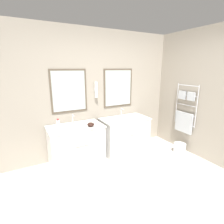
{
  "coord_description": "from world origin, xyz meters",
  "views": [
    {
      "loc": [
        -1.49,
        -1.52,
        1.84
      ],
      "look_at": [
        0.03,
        1.29,
        1.03
      ],
      "focal_mm": 28.0,
      "sensor_mm": 36.0,
      "label": 1
    }
  ],
  "objects": [
    {
      "name": "wall_back",
      "position": [
        -0.0,
        1.87,
        1.3
      ],
      "size": [
        5.06,
        0.14,
        2.6
      ],
      "color": "#9E9384",
      "rests_on": "ground_plane"
    },
    {
      "name": "wall_right",
      "position": [
        1.76,
        0.83,
        1.29
      ],
      "size": [
        0.13,
        3.76,
        2.6
      ],
      "color": "#9E9384",
      "rests_on": "ground_plane"
    },
    {
      "name": "waste_bin",
      "position": [
        1.53,
        0.9,
        0.11
      ],
      "size": [
        0.26,
        0.26,
        0.21
      ],
      "color": "silver",
      "rests_on": "ground_plane"
    },
    {
      "name": "ground_plane",
      "position": [
        0.0,
        0.0,
        0.0
      ],
      "size": [
        16.0,
        16.0,
        0.0
      ],
      "primitive_type": "plane",
      "color": "silver"
    },
    {
      "name": "vanity_right",
      "position": [
        0.48,
        1.5,
        0.39
      ],
      "size": [
        1.02,
        0.65,
        0.78
      ],
      "color": "white",
      "rests_on": "ground_plane"
    },
    {
      "name": "faucet_right",
      "position": [
        0.48,
        1.68,
        0.87
      ],
      "size": [
        0.17,
        0.12,
        0.19
      ],
      "color": "silver",
      "rests_on": "vanity_right"
    },
    {
      "name": "toiletry_bottle",
      "position": [
        -0.95,
        1.44,
        0.88
      ],
      "size": [
        0.06,
        0.06,
        0.21
      ],
      "color": "silver",
      "rests_on": "vanity_left"
    },
    {
      "name": "amenity_bowl",
      "position": [
        -0.37,
        1.38,
        0.81
      ],
      "size": [
        0.13,
        0.13,
        0.08
      ],
      "color": "black",
      "rests_on": "vanity_left"
    },
    {
      "name": "faucet_left",
      "position": [
        -0.62,
        1.68,
        0.87
      ],
      "size": [
        0.17,
        0.12,
        0.19
      ],
      "color": "silver",
      "rests_on": "vanity_left"
    },
    {
      "name": "vanity_left",
      "position": [
        -0.62,
        1.5,
        0.39
      ],
      "size": [
        1.02,
        0.65,
        0.78
      ],
      "color": "white",
      "rests_on": "ground_plane"
    }
  ]
}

